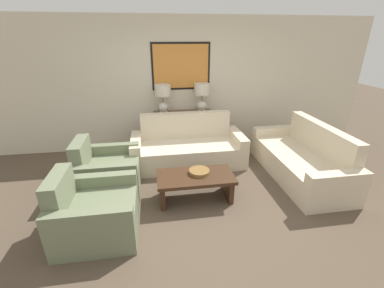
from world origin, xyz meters
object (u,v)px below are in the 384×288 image
at_px(decorative_bowl, 199,172).
at_px(armchair_near_camera, 94,213).
at_px(coffee_table, 195,182).
at_px(console_table, 183,131).
at_px(couch_by_back_wall, 188,148).
at_px(table_lamp_left, 163,95).
at_px(armchair_near_back_wall, 107,172).
at_px(table_lamp_right, 202,94).
at_px(couch_by_side, 302,160).

xyz_separation_m(decorative_bowl, armchair_near_camera, (-1.39, -0.57, -0.14)).
bearing_deg(coffee_table, decorative_bowl, 39.54).
xyz_separation_m(coffee_table, armchair_near_camera, (-1.33, -0.51, -0.01)).
relative_size(console_table, couch_by_back_wall, 0.58).
xyz_separation_m(table_lamp_left, decorative_bowl, (0.40, -1.85, -0.75)).
distance_m(coffee_table, armchair_near_camera, 1.42).
xyz_separation_m(couch_by_back_wall, armchair_near_back_wall, (-1.39, -0.71, -0.01)).
bearing_deg(table_lamp_right, armchair_near_back_wall, -141.96).
xyz_separation_m(console_table, armchair_near_back_wall, (-1.39, -1.39, -0.12)).
distance_m(couch_by_back_wall, coffee_table, 1.22).
xyz_separation_m(table_lamp_right, decorative_bowl, (-0.39, -1.85, -0.75)).
xyz_separation_m(table_lamp_right, coffee_table, (-0.45, -1.91, -0.89)).
height_order(coffee_table, decorative_bowl, decorative_bowl).
bearing_deg(armchair_near_camera, console_table, 60.16).
bearing_deg(armchair_near_back_wall, armchair_near_camera, -90.00).
distance_m(couch_by_side, decorative_bowl, 1.90).
distance_m(console_table, armchair_near_camera, 2.79).
bearing_deg(armchair_near_camera, armchair_near_back_wall, 90.00).
bearing_deg(couch_by_back_wall, armchair_near_camera, -128.72).
bearing_deg(couch_by_side, table_lamp_right, 134.61).
bearing_deg(table_lamp_left, table_lamp_right, 0.00).
height_order(console_table, decorative_bowl, console_table).
relative_size(table_lamp_right, coffee_table, 0.52).
xyz_separation_m(table_lamp_right, armchair_near_camera, (-1.78, -2.42, -0.89)).
bearing_deg(console_table, decorative_bowl, -89.78).
relative_size(table_lamp_left, armchair_near_back_wall, 0.62).
relative_size(coffee_table, armchair_near_camera, 1.20).
height_order(decorative_bowl, armchair_near_camera, armchair_near_camera).
bearing_deg(coffee_table, couch_by_side, 12.18).
bearing_deg(armchair_near_camera, decorative_bowl, 22.11).
bearing_deg(couch_by_back_wall, armchair_near_back_wall, -153.01).
relative_size(console_table, table_lamp_left, 2.11).
height_order(table_lamp_right, couch_by_back_wall, table_lamp_right).
bearing_deg(console_table, couch_by_back_wall, -90.00).
height_order(couch_by_back_wall, decorative_bowl, couch_by_back_wall).
relative_size(table_lamp_left, coffee_table, 0.52).
distance_m(console_table, table_lamp_left, 0.87).
xyz_separation_m(couch_by_back_wall, armchair_near_camera, (-1.39, -1.73, -0.01)).
distance_m(couch_by_side, coffee_table, 1.97).
height_order(console_table, table_lamp_left, table_lamp_left).
xyz_separation_m(decorative_bowl, armchair_near_back_wall, (-1.39, 0.46, -0.14)).
bearing_deg(console_table, armchair_near_camera, -119.84).
height_order(table_lamp_right, decorative_bowl, table_lamp_right).
distance_m(table_lamp_left, armchair_near_camera, 2.76).
relative_size(table_lamp_left, armchair_near_camera, 0.62).
height_order(table_lamp_left, decorative_bowl, table_lamp_left).
bearing_deg(table_lamp_left, couch_by_back_wall, -60.12).
height_order(console_table, couch_by_back_wall, couch_by_back_wall).
distance_m(couch_by_back_wall, decorative_bowl, 1.17).
xyz_separation_m(console_table, armchair_near_camera, (-1.39, -2.42, -0.12)).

